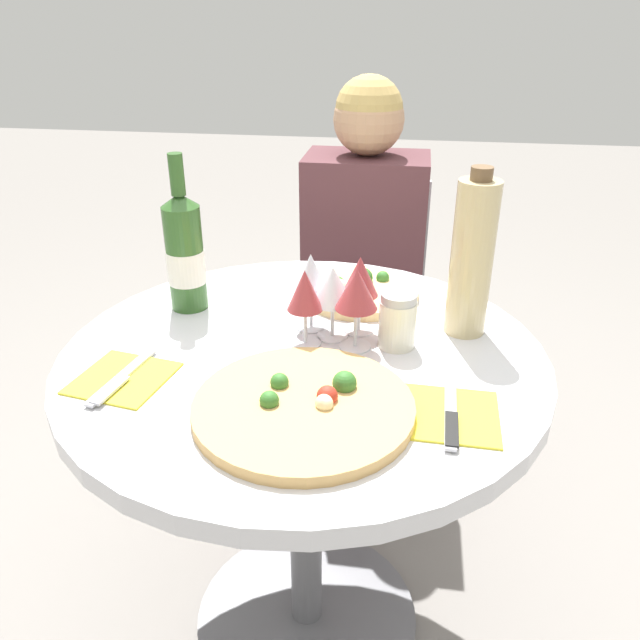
# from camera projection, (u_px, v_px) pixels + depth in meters

# --- Properties ---
(ground_plane) EXTENTS (12.00, 12.00, 0.00)m
(ground_plane) POSITION_uv_depth(u_px,v_px,m) (307.00, 618.00, 1.50)
(ground_plane) COLOR gray
(ground_plane) RESTS_ON ground
(dining_table) EXTENTS (0.90, 0.90, 0.74)m
(dining_table) POSITION_uv_depth(u_px,v_px,m) (304.00, 423.00, 1.24)
(dining_table) COLOR slate
(dining_table) RESTS_ON ground_plane
(chair_behind_diner) EXTENTS (0.37, 0.37, 0.84)m
(chair_behind_diner) POSITION_uv_depth(u_px,v_px,m) (363.00, 320.00, 2.01)
(chair_behind_diner) COLOR #ADADB2
(chair_behind_diner) RESTS_ON ground_plane
(seated_diner) EXTENTS (0.35, 0.46, 1.16)m
(seated_diner) POSITION_uv_depth(u_px,v_px,m) (360.00, 305.00, 1.84)
(seated_diner) COLOR #512D33
(seated_diner) RESTS_ON ground_plane
(pizza_large) EXTENTS (0.35, 0.35, 0.05)m
(pizza_large) POSITION_uv_depth(u_px,v_px,m) (304.00, 406.00, 0.98)
(pizza_large) COLOR tan
(pizza_large) RESTS_ON dining_table
(pizza_small_far) EXTENTS (0.26, 0.26, 0.05)m
(pizza_small_far) POSITION_uv_depth(u_px,v_px,m) (359.00, 290.00, 1.37)
(pizza_small_far) COLOR #E5C17F
(pizza_small_far) RESTS_ON dining_table
(wine_bottle) EXTENTS (0.08, 0.08, 0.32)m
(wine_bottle) POSITION_uv_depth(u_px,v_px,m) (185.00, 253.00, 1.27)
(wine_bottle) COLOR #2D5623
(wine_bottle) RESTS_ON dining_table
(tall_carafe) EXTENTS (0.08, 0.08, 0.32)m
(tall_carafe) POSITION_uv_depth(u_px,v_px,m) (472.00, 258.00, 1.16)
(tall_carafe) COLOR tan
(tall_carafe) RESTS_ON dining_table
(sugar_shaker) EXTENTS (0.07, 0.07, 0.11)m
(sugar_shaker) POSITION_uv_depth(u_px,v_px,m) (397.00, 320.00, 1.15)
(sugar_shaker) COLOR silver
(sugar_shaker) RESTS_ON dining_table
(wine_glass_back_left) EXTENTS (0.07, 0.07, 0.16)m
(wine_glass_back_left) POSITION_uv_depth(u_px,v_px,m) (311.00, 275.00, 1.19)
(wine_glass_back_left) COLOR silver
(wine_glass_back_left) RESTS_ON dining_table
(wine_glass_front_right) EXTENTS (0.08, 0.08, 0.16)m
(wine_glass_front_right) POSITION_uv_depth(u_px,v_px,m) (357.00, 290.00, 1.12)
(wine_glass_front_right) COLOR silver
(wine_glass_front_right) RESTS_ON dining_table
(wine_glass_front_left) EXTENTS (0.07, 0.07, 0.15)m
(wine_glass_front_left) POSITION_uv_depth(u_px,v_px,m) (305.00, 292.00, 1.13)
(wine_glass_front_left) COLOR silver
(wine_glass_front_left) RESTS_ON dining_table
(wine_glass_back_right) EXTENTS (0.07, 0.07, 0.15)m
(wine_glass_back_right) POSITION_uv_depth(u_px,v_px,m) (360.00, 278.00, 1.18)
(wine_glass_back_right) COLOR silver
(wine_glass_back_right) RESTS_ON dining_table
(wine_glass_center) EXTENTS (0.08, 0.08, 0.15)m
(wine_glass_center) POSITION_uv_depth(u_px,v_px,m) (333.00, 286.00, 1.16)
(wine_glass_center) COLOR silver
(wine_glass_center) RESTS_ON dining_table
(place_setting_left) EXTENTS (0.17, 0.19, 0.01)m
(place_setting_left) POSITION_uv_depth(u_px,v_px,m) (122.00, 379.00, 1.06)
(place_setting_left) COLOR yellow
(place_setting_left) RESTS_ON dining_table
(place_setting_right) EXTENTS (0.15, 0.19, 0.01)m
(place_setting_right) POSITION_uv_depth(u_px,v_px,m) (450.00, 415.00, 0.97)
(place_setting_right) COLOR yellow
(place_setting_right) RESTS_ON dining_table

